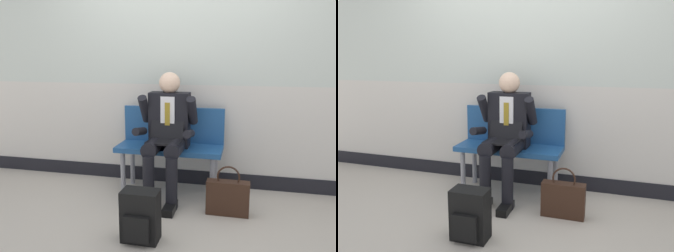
% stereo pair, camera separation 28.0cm
% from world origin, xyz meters
% --- Properties ---
extents(ground_plane, '(18.00, 18.00, 0.00)m').
position_xyz_m(ground_plane, '(0.00, 0.00, 0.00)').
color(ground_plane, '#B2A899').
extents(station_wall, '(6.17, 0.14, 2.95)m').
position_xyz_m(station_wall, '(0.00, 0.70, 1.46)').
color(station_wall, beige).
rests_on(station_wall, ground).
extents(bench_with_person, '(1.07, 0.42, 0.88)m').
position_xyz_m(bench_with_person, '(-0.06, 0.42, 0.53)').
color(bench_with_person, navy).
rests_on(bench_with_person, ground).
extents(person_seated, '(0.57, 0.70, 1.25)m').
position_xyz_m(person_seated, '(-0.06, 0.23, 0.67)').
color(person_seated, black).
rests_on(person_seated, ground).
extents(backpack, '(0.29, 0.22, 0.41)m').
position_xyz_m(backpack, '(-0.06, -0.64, 0.20)').
color(backpack, black).
rests_on(backpack, ground).
extents(handbag, '(0.38, 0.11, 0.46)m').
position_xyz_m(handbag, '(0.56, -0.04, 0.17)').
color(handbag, '#331E14').
rests_on(handbag, ground).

